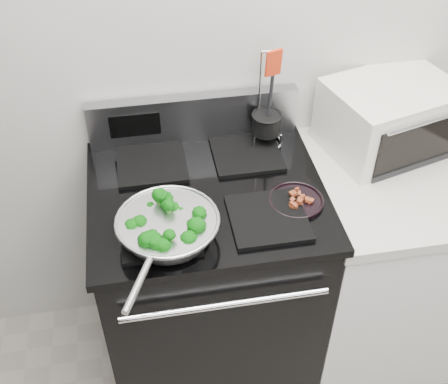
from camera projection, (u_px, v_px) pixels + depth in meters
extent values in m
cube|color=silver|center=(277.00, 27.00, 1.90)|extent=(4.00, 0.02, 2.70)
cube|color=black|center=(209.00, 285.00, 2.20)|extent=(0.76, 0.66, 0.92)
cube|color=black|center=(207.00, 194.00, 1.88)|extent=(0.79, 0.69, 0.03)
cube|color=#99999E|center=(194.00, 118.00, 2.04)|extent=(0.76, 0.05, 0.18)
cube|color=black|center=(160.00, 231.00, 1.72)|extent=(0.24, 0.24, 0.01)
cube|color=black|center=(268.00, 218.00, 1.76)|extent=(0.24, 0.24, 0.01)
cube|color=black|center=(152.00, 163.00, 1.97)|extent=(0.24, 0.24, 0.01)
cube|color=black|center=(246.00, 153.00, 2.02)|extent=(0.24, 0.24, 0.01)
cube|color=white|center=(374.00, 265.00, 2.30)|extent=(0.60, 0.66, 0.88)
cube|color=beige|center=(397.00, 179.00, 1.99)|extent=(0.62, 0.68, 0.04)
torus|color=silver|center=(167.00, 220.00, 1.66)|extent=(0.32, 0.32, 0.01)
cylinder|color=silver|center=(138.00, 285.00, 1.48)|extent=(0.10, 0.18, 0.02)
cylinder|color=black|center=(296.00, 201.00, 1.83)|extent=(0.18, 0.18, 0.01)
cylinder|color=black|center=(267.00, 124.00, 2.01)|extent=(0.10, 0.10, 0.07)
cylinder|color=black|center=(268.00, 103.00, 1.96)|extent=(0.01, 0.01, 0.23)
cube|color=red|center=(270.00, 61.00, 1.85)|extent=(0.06, 0.03, 0.09)
cube|color=white|center=(389.00, 116.00, 2.03)|extent=(0.51, 0.43, 0.25)
cube|color=black|center=(408.00, 146.00, 1.91)|extent=(0.34, 0.10, 0.18)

